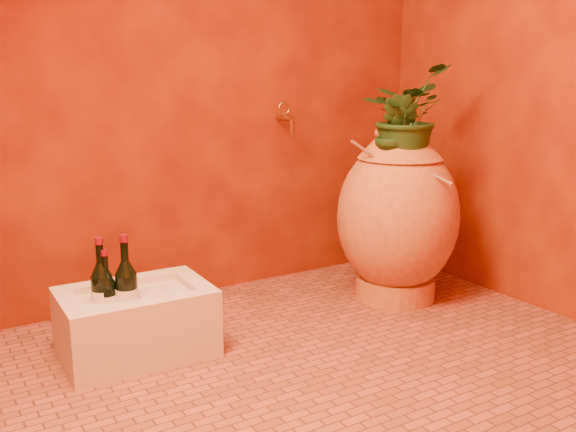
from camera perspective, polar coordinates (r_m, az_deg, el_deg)
floor at (r=2.51m, az=2.40°, el=-13.16°), size 2.50×2.50×0.00m
wall_back at (r=3.14m, az=-8.01°, el=15.48°), size 2.50×0.02×2.50m
wall_right at (r=3.14m, az=22.61°, el=14.64°), size 0.02×2.00×2.50m
amphora at (r=3.12m, az=9.72°, el=0.02°), size 0.76×0.76×0.84m
stone_basin at (r=2.63m, az=-13.33°, el=-9.26°), size 0.58×0.40×0.27m
wine_bottle_a at (r=2.54m, az=-14.13°, el=-6.60°), size 0.09×0.09×0.35m
wine_bottle_b at (r=2.56m, az=-16.16°, el=-6.66°), size 0.08×0.08×0.35m
wine_bottle_c at (r=2.55m, az=-15.77°, el=-7.05°), size 0.07×0.07×0.30m
wall_tap at (r=3.27m, az=-0.22°, el=8.81°), size 0.07×0.15×0.16m
plant_main at (r=3.04m, az=10.32°, el=8.84°), size 0.53×0.51×0.46m
plant_side at (r=2.97m, az=9.60°, el=7.27°), size 0.23×0.25×0.36m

